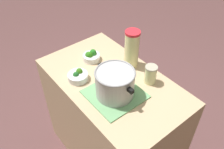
% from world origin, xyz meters
% --- Properties ---
extents(counter_slab, '(1.07, 0.63, 0.91)m').
position_xyz_m(counter_slab, '(0.00, 0.00, 0.46)').
color(counter_slab, tan).
rests_on(counter_slab, ground_plane).
extents(dish_cloth, '(0.33, 0.33, 0.01)m').
position_xyz_m(dish_cloth, '(-0.12, 0.07, 0.92)').
color(dish_cloth, '#72B075').
rests_on(dish_cloth, counter_slab).
extents(cooking_pot, '(0.32, 0.25, 0.18)m').
position_xyz_m(cooking_pot, '(-0.12, 0.07, 1.01)').
color(cooking_pot, '#B7B7BC').
rests_on(cooking_pot, dish_cloth).
extents(lemonade_pitcher, '(0.11, 0.11, 0.28)m').
position_xyz_m(lemonade_pitcher, '(0.04, -0.21, 1.05)').
color(lemonade_pitcher, '#F2E7A5').
rests_on(lemonade_pitcher, counter_slab).
extents(mason_jar, '(0.08, 0.08, 0.13)m').
position_xyz_m(mason_jar, '(-0.17, -0.19, 0.98)').
color(mason_jar, beige).
rests_on(mason_jar, counter_slab).
extents(broccoli_bowl_front, '(0.13, 0.13, 0.08)m').
position_xyz_m(broccoli_bowl_front, '(0.28, -0.02, 0.94)').
color(broccoli_bowl_front, silver).
rests_on(broccoli_bowl_front, counter_slab).
extents(broccoli_bowl_center, '(0.14, 0.14, 0.07)m').
position_xyz_m(broccoli_bowl_center, '(0.15, 0.18, 0.94)').
color(broccoli_bowl_center, silver).
rests_on(broccoli_bowl_center, counter_slab).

